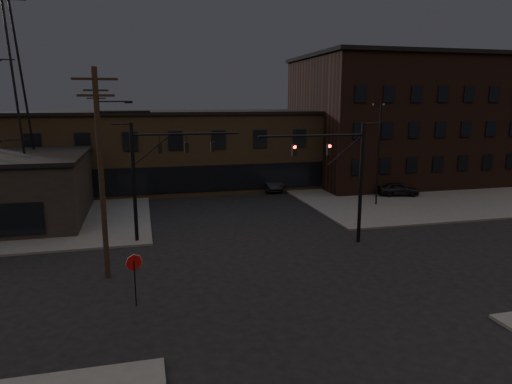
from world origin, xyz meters
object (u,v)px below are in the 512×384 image
traffic_signal_near (345,170)px  parked_car_lot_b (354,186)px  stop_sign (134,268)px  parked_car_lot_a (398,189)px  traffic_signal_far (153,168)px  car_crossing (268,182)px

traffic_signal_near → parked_car_lot_b: 17.85m
stop_sign → parked_car_lot_a: (25.01, 18.90, -1.03)m
traffic_signal_near → parked_car_lot_a: (11.65, 12.41, -4.11)m
traffic_signal_near → parked_car_lot_a: size_ratio=2.04×
traffic_signal_far → car_crossing: bearing=51.7°
parked_car_lot_a → parked_car_lot_b: parked_car_lot_a is taller
stop_sign → parked_car_lot_b: 30.68m
traffic_signal_far → parked_car_lot_a: (23.72, 8.91, -4.19)m
parked_car_lot_b → traffic_signal_near: bearing=164.2°
parked_car_lot_a → car_crossing: car_crossing is taller
parked_car_lot_a → car_crossing: 13.25m
stop_sign → parked_car_lot_b: bearing=45.2°
parked_car_lot_b → car_crossing: (-8.11, 3.72, 0.06)m
traffic_signal_far → traffic_signal_near: bearing=-16.2°
traffic_signal_near → car_crossing: (0.14, 18.99, -4.10)m
parked_car_lot_b → parked_car_lot_a: bearing=-117.5°
stop_sign → car_crossing: (13.50, 25.47, -1.01)m
car_crossing → parked_car_lot_b: bearing=-29.1°
parked_car_lot_a → car_crossing: (-11.51, 6.58, 0.01)m
traffic_signal_near → stop_sign: bearing=-154.1°
traffic_signal_far → parked_car_lot_a: traffic_signal_far is taller
traffic_signal_near → parked_car_lot_a: bearing=46.8°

